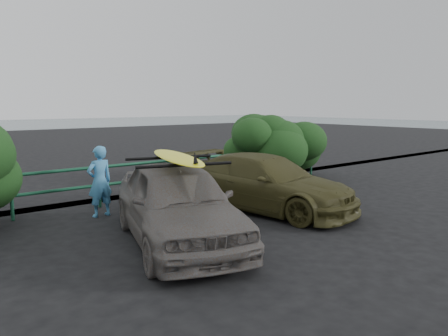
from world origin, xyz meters
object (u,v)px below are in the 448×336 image
(guardrail, at_px, (136,182))
(man, at_px, (100,181))
(sedan, at_px, (177,203))
(surfboard, at_px, (177,157))
(olive_vehicle, at_px, (265,183))

(guardrail, relative_size, man, 8.68)
(sedan, height_order, man, man)
(sedan, distance_m, surfboard, 0.84)
(surfboard, bearing_deg, olive_vehicle, 33.16)
(olive_vehicle, xyz_separation_m, man, (-3.34, 1.92, 0.14))
(sedan, height_order, olive_vehicle, sedan)
(guardrail, distance_m, surfboard, 3.87)
(olive_vehicle, bearing_deg, surfboard, -175.67)
(surfboard, bearing_deg, man, 114.55)
(guardrail, relative_size, surfboard, 5.05)
(olive_vehicle, height_order, man, man)
(guardrail, height_order, man, man)
(guardrail, xyz_separation_m, olive_vehicle, (2.01, -2.76, 0.14))
(olive_vehicle, distance_m, surfboard, 3.27)
(guardrail, relative_size, sedan, 3.19)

